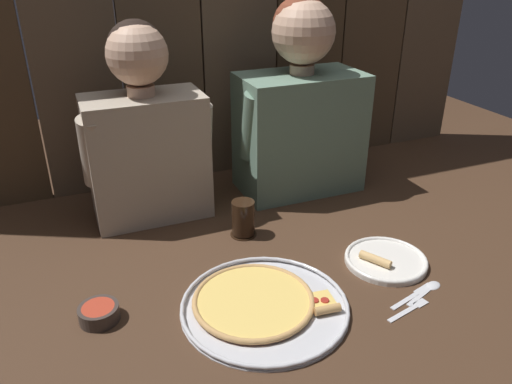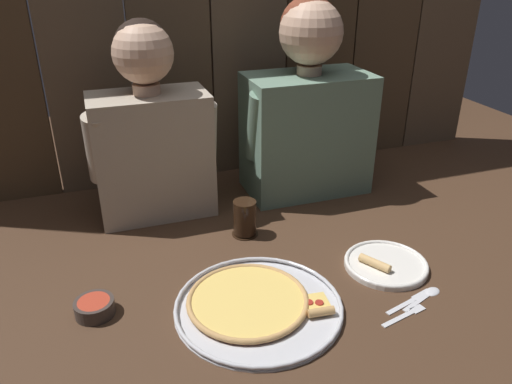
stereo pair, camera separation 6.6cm
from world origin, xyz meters
name	(u,v)px [view 1 (the left image)]	position (x,y,z in m)	size (l,w,h in m)	color
ground_plane	(282,265)	(0.00, 0.00, 0.00)	(3.20, 3.20, 0.00)	#422B1C
pizza_tray	(261,303)	(-0.12, -0.14, 0.01)	(0.40, 0.40, 0.03)	silver
dinner_plate	(385,260)	(0.26, -0.10, 0.01)	(0.22, 0.22, 0.03)	white
drinking_glass	(243,219)	(-0.04, 0.19, 0.05)	(0.08, 0.08, 0.11)	black
dipping_bowl	(99,313)	(-0.48, -0.04, 0.02)	(0.09, 0.09, 0.04)	#3D332D
table_fork	(410,309)	(0.20, -0.28, 0.00)	(0.13, 0.04, 0.01)	silver
table_knife	(413,296)	(0.24, -0.24, 0.00)	(0.15, 0.06, 0.01)	silver
table_spoon	(429,288)	(0.29, -0.24, 0.00)	(0.14, 0.07, 0.01)	silver
diner_left	(145,132)	(-0.26, 0.42, 0.27)	(0.39, 0.20, 0.59)	#B2A38E
diner_right	(300,107)	(0.26, 0.42, 0.29)	(0.44, 0.24, 0.64)	slate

